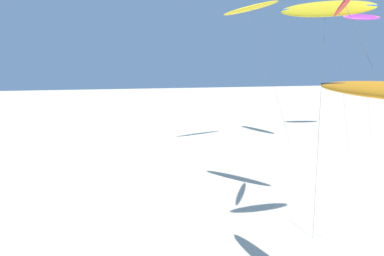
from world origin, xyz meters
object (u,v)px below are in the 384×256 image
Objects in this scene: flying_kite_0 at (326,9)px; flying_kite_4 at (252,8)px; flying_kite_7 at (345,3)px; flying_kite_2 at (362,17)px.

flying_kite_4 is (3.40, 19.93, 2.48)m from flying_kite_0.
flying_kite_2 is at bearing 52.52° from flying_kite_7.
flying_kite_0 reaches higher than flying_kite_7.
flying_kite_0 is at bearing -129.75° from flying_kite_2.
flying_kite_2 reaches higher than flying_kite_7.
flying_kite_0 is 0.85× the size of flying_kite_2.
flying_kite_2 is at bearing 19.38° from flying_kite_4.
flying_kite_0 is 3.99m from flying_kite_7.
flying_kite_7 is (-4.60, -23.73, -2.65)m from flying_kite_4.
flying_kite_0 is 34.53m from flying_kite_2.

